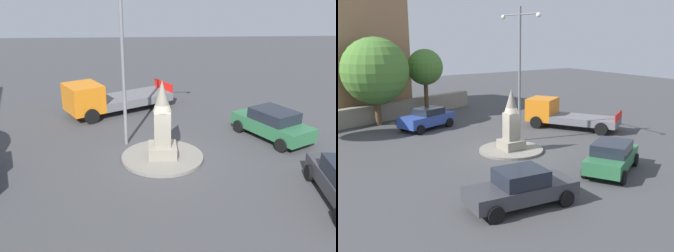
# 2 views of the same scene
# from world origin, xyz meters

# --- Properties ---
(ground_plane) EXTENTS (80.00, 80.00, 0.00)m
(ground_plane) POSITION_xyz_m (0.00, 0.00, 0.00)
(ground_plane) COLOR #424244
(traffic_island) EXTENTS (3.60, 3.60, 0.14)m
(traffic_island) POSITION_xyz_m (0.00, 0.00, 0.07)
(traffic_island) COLOR gray
(traffic_island) RESTS_ON ground
(monument) EXTENTS (1.21, 1.21, 3.40)m
(monument) POSITION_xyz_m (0.00, 0.00, 1.59)
(monument) COLOR gray
(monument) RESTS_ON traffic_island
(streetlamp) EXTENTS (3.80, 0.28, 8.01)m
(streetlamp) POSITION_xyz_m (1.67, -1.72, 4.86)
(streetlamp) COLOR slate
(streetlamp) RESTS_ON ground
(car_green_parked_right) EXTENTS (3.48, 4.41, 1.49)m
(car_green_parked_right) POSITION_xyz_m (-5.51, -2.07, 0.78)
(car_green_parked_right) COLOR #2D6B42
(car_green_parked_right) RESTS_ON ground
(truck_orange_approaching) EXTENTS (6.52, 5.05, 1.97)m
(truck_orange_approaching) POSITION_xyz_m (3.00, -6.28, 0.93)
(truck_orange_approaching) COLOR orange
(truck_orange_approaching) RESTS_ON ground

